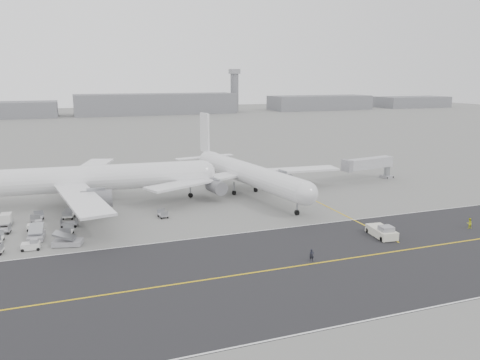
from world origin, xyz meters
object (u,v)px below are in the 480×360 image
object	(u,v)px
control_tower	(235,90)
airliner_a	(84,179)
airliner_b	(245,173)
ground_crew_b	(469,223)
ground_crew_a	(312,255)
jet_bridge	(369,165)
pushback_tug	(382,232)

from	to	relation	value
control_tower	airliner_a	size ratio (longest dim) A/B	0.58
airliner_b	ground_crew_b	bearing A→B (deg)	-62.45
airliner_a	ground_crew_a	bearing A→B (deg)	-141.38
airliner_b	jet_bridge	distance (m)	33.85
ground_crew_b	airliner_b	bearing A→B (deg)	-44.02
control_tower	airliner_a	xyz separation A→B (m)	(-115.67, -239.56, -10.85)
airliner_a	jet_bridge	size ratio (longest dim) A/B	3.44
airliner_b	pushback_tug	world-z (taller)	airliner_b
control_tower	jet_bridge	size ratio (longest dim) A/B	1.98
airliner_b	ground_crew_b	distance (m)	45.62
airliner_b	jet_bridge	world-z (taller)	airliner_b
airliner_a	ground_crew_b	xyz separation A→B (m)	(61.62, -38.64, -4.47)
control_tower	ground_crew_b	world-z (taller)	control_tower
jet_bridge	control_tower	bearing A→B (deg)	69.07
ground_crew_a	airliner_b	bearing A→B (deg)	98.21
airliner_b	pushback_tug	size ratio (longest dim) A/B	6.17
airliner_a	control_tower	bearing A→B (deg)	-21.41
jet_bridge	ground_crew_a	distance (m)	57.37
airliner_a	ground_crew_a	xyz separation A→B (m)	(28.98, -42.56, -4.49)
ground_crew_a	ground_crew_b	bearing A→B (deg)	22.12
pushback_tug	ground_crew_a	world-z (taller)	pushback_tug
airliner_a	pushback_tug	xyz separation A→B (m)	(44.77, -37.24, -4.51)
pushback_tug	jet_bridge	xyz separation A→B (m)	(22.94, 36.89, 3.21)
jet_bridge	pushback_tug	bearing A→B (deg)	-131.50
ground_crew_b	airliner_a	bearing A→B (deg)	-23.63
control_tower	ground_crew_b	bearing A→B (deg)	-100.99
control_tower	airliner_b	xyz separation A→B (m)	(-81.73, -242.15, -11.47)
airliner_b	ground_crew_a	bearing A→B (deg)	-107.04
airliner_b	ground_crew_b	size ratio (longest dim) A/B	25.61
airliner_a	jet_bridge	bearing A→B (deg)	-85.94
airliner_a	pushback_tug	size ratio (longest dim) A/B	7.03
pushback_tug	ground_crew_a	bearing A→B (deg)	-155.38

